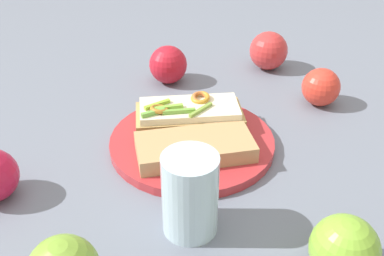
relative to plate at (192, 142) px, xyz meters
name	(u,v)px	position (x,y,z in m)	size (l,w,h in m)	color
ground_plane	(192,146)	(0.00, 0.00, -0.01)	(2.00, 2.00, 0.00)	slate
plate	(192,142)	(0.00, 0.00, 0.00)	(0.27, 0.27, 0.02)	#B42E33
sandwich	(189,115)	(0.04, 0.01, 0.03)	(0.14, 0.20, 0.05)	tan
bread_slice_side	(195,147)	(-0.04, -0.01, 0.02)	(0.18, 0.09, 0.03)	tan
apple_1	(168,65)	(0.22, 0.10, 0.03)	(0.08, 0.08, 0.08)	red
apple_2	(269,51)	(0.33, -0.10, 0.03)	(0.08, 0.08, 0.08)	red
apple_3	(344,249)	(-0.22, -0.23, 0.03)	(0.08, 0.08, 0.08)	#7DB333
apple_5	(321,87)	(0.19, -0.21, 0.03)	(0.07, 0.07, 0.07)	red
drinking_glass	(190,194)	(-0.18, -0.04, 0.05)	(0.07, 0.07, 0.11)	silver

